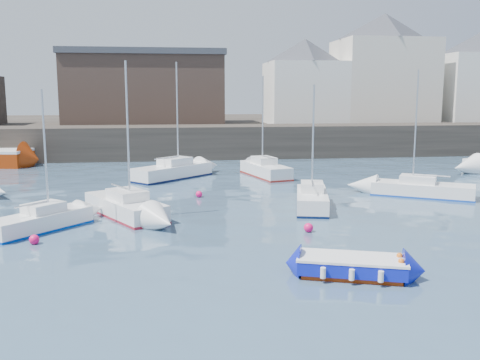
{
  "coord_description": "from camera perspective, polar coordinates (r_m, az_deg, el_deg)",
  "views": [
    {
      "loc": [
        -3.7,
        -15.35,
        5.95
      ],
      "look_at": [
        0.0,
        12.0,
        1.5
      ],
      "focal_mm": 40.0,
      "sensor_mm": 36.0,
      "label": 1
    }
  ],
  "objects": [
    {
      "name": "bldg_east_a",
      "position": [
        62.12,
        15.05,
        11.49
      ],
      "size": [
        13.36,
        13.36,
        11.8
      ],
      "color": "beige",
      "rests_on": "land_strip"
    },
    {
      "name": "buoy_far",
      "position": [
        31.28,
        -4.4,
        -1.83
      ],
      "size": [
        0.39,
        0.39,
        0.39
      ],
      "primitive_type": "sphere",
      "color": "#FA1162",
      "rests_on": "ground"
    },
    {
      "name": "buoy_near",
      "position": [
        23.11,
        -21.07,
        -6.39
      ],
      "size": [
        0.41,
        0.41,
        0.41
      ],
      "primitive_type": "sphere",
      "color": "#FA1162",
      "rests_on": "ground"
    },
    {
      "name": "blue_dinghy",
      "position": [
        18.16,
        11.81,
        -8.92
      ],
      "size": [
        3.83,
        2.58,
        0.67
      ],
      "color": "#922B07",
      "rests_on": "ground"
    },
    {
      "name": "sailboat_d",
      "position": [
        33.1,
        18.83,
        -0.91
      ],
      "size": [
        5.87,
        4.54,
        7.33
      ],
      "color": "white",
      "rests_on": "ground"
    },
    {
      "name": "quay_wall",
      "position": [
        50.68,
        -3.49,
        4.11
      ],
      "size": [
        90.0,
        5.0,
        3.0
      ],
      "primitive_type": "cube",
      "color": "#28231E",
      "rests_on": "ground"
    },
    {
      "name": "land_strip",
      "position": [
        68.6,
        -4.61,
        5.33
      ],
      "size": [
        90.0,
        32.0,
        2.8
      ],
      "primitive_type": "cube",
      "color": "#28231E",
      "rests_on": "ground"
    },
    {
      "name": "sailboat_h",
      "position": [
        38.36,
        -7.23,
        0.97
      ],
      "size": [
        5.99,
        5.85,
        8.17
      ],
      "color": "white",
      "rests_on": "ground"
    },
    {
      "name": "warehouse",
      "position": [
        58.4,
        -10.1,
        9.68
      ],
      "size": [
        16.4,
        10.4,
        7.6
      ],
      "color": "#3D2D26",
      "rests_on": "land_strip"
    },
    {
      "name": "water",
      "position": [
        16.87,
        5.58,
        -11.54
      ],
      "size": [
        220.0,
        220.0,
        0.0
      ],
      "primitive_type": "plane",
      "color": "#2D4760",
      "rests_on": "ground"
    },
    {
      "name": "buoy_mid",
      "position": [
        23.63,
        7.31,
        -5.5
      ],
      "size": [
        0.41,
        0.41,
        0.41
      ],
      "primitive_type": "sphere",
      "color": "#FA1162",
      "rests_on": "ground"
    },
    {
      "name": "bldg_east_b",
      "position": [
        66.63,
        24.08,
        10.03
      ],
      "size": [
        11.88,
        11.88,
        9.95
      ],
      "color": "white",
      "rests_on": "land_strip"
    },
    {
      "name": "sailboat_a",
      "position": [
        25.19,
        -20.49,
        -4.08
      ],
      "size": [
        4.23,
        4.58,
        6.16
      ],
      "color": "white",
      "rests_on": "ground"
    },
    {
      "name": "sailboat_c",
      "position": [
        28.34,
        7.68,
        -2.03
      ],
      "size": [
        2.68,
        5.12,
        6.44
      ],
      "color": "white",
      "rests_on": "ground"
    },
    {
      "name": "sailboat_b",
      "position": [
        26.92,
        -12.13,
        -2.75
      ],
      "size": [
        4.48,
        5.98,
        7.49
      ],
      "color": "white",
      "rests_on": "ground"
    },
    {
      "name": "sailboat_f",
      "position": [
        39.04,
        2.71,
        1.14
      ],
      "size": [
        3.09,
        5.83,
        7.24
      ],
      "color": "white",
      "rests_on": "ground"
    },
    {
      "name": "bldg_east_d",
      "position": [
        58.73,
        6.91,
        10.47
      ],
      "size": [
        11.14,
        11.14,
        8.95
      ],
      "color": "white",
      "rests_on": "land_strip"
    }
  ]
}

